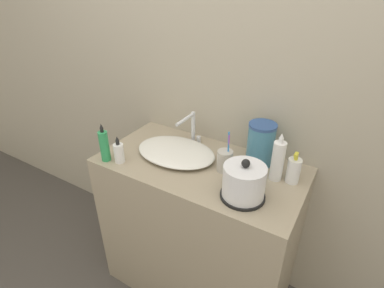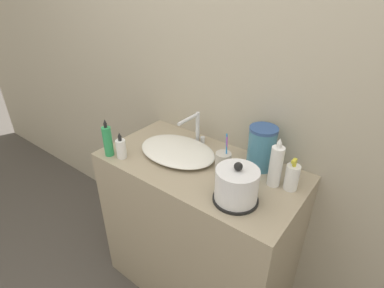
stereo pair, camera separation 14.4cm
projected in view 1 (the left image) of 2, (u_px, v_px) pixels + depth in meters
The scene contains 11 objects.
wall_back at pixel (229, 66), 1.48m from camera, with size 6.00×0.04×2.60m.
vanity_counter at pixel (199, 229), 1.69m from camera, with size 1.02×0.53×0.88m.
sink_basin at pixel (176, 151), 1.53m from camera, with size 0.42×0.30×0.04m.
faucet at pixel (192, 127), 1.60m from camera, with size 0.06×0.17×0.18m.
electric_kettle at pixel (244, 183), 1.22m from camera, with size 0.19×0.19×0.18m.
toothbrush_cup at pixel (225, 161), 1.40m from camera, with size 0.07×0.07×0.21m.
lotion_bottle at pixel (294, 170), 1.32m from camera, with size 0.06×0.06×0.15m.
shampoo_bottle at pixel (278, 160), 1.32m from camera, with size 0.06×0.06×0.23m.
mouthwash_bottle at pixel (119, 152), 1.47m from camera, with size 0.05×0.05×0.14m.
hand_cream_bottle at pixel (104, 146), 1.47m from camera, with size 0.05×0.05×0.20m.
water_pitcher at pixel (261, 144), 1.43m from camera, with size 0.13×0.13×0.21m.
Camera 1 is at (0.61, -0.81, 1.69)m, focal length 28.00 mm.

